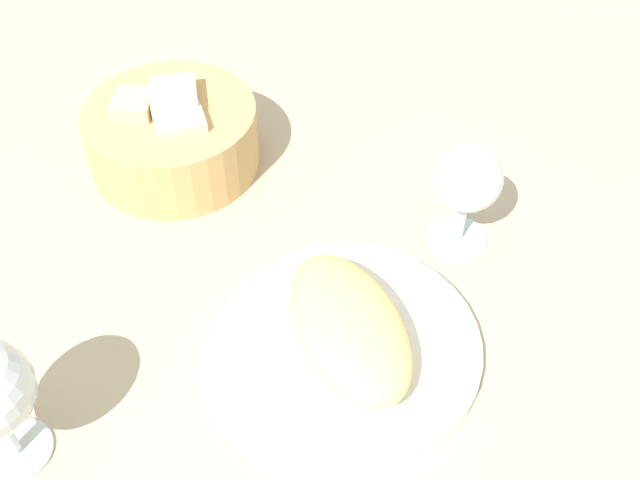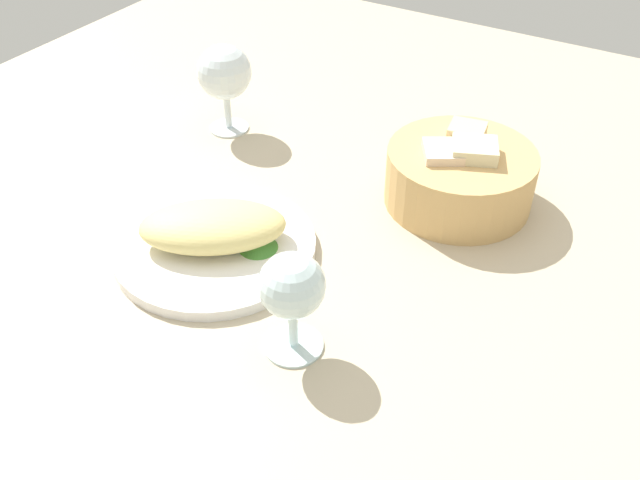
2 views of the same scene
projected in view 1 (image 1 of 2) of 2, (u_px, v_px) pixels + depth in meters
The scene contains 6 objects.
ground_plane at pixel (238, 287), 74.58cm from camera, with size 140.00×140.00×2.00cm, color #B9A98C.
plate at pixel (348, 346), 67.68cm from camera, with size 24.00×24.00×1.40cm, color white.
omelette at pixel (349, 326), 65.51cm from camera, with size 17.09×9.37×4.53cm, color #E5D17E.
lettuce_garnish at pixel (342, 289), 70.18cm from camera, with size 4.67×4.67×1.76cm, color #3E812F.
bread_basket at pixel (173, 135), 82.81cm from camera, with size 18.79×18.79×9.29cm.
wine_glass_near at pixel (468, 183), 72.06cm from camera, with size 6.61×6.61×11.71cm.
Camera 1 is at (-44.36, -18.89, 56.68)cm, focal length 42.18 mm.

